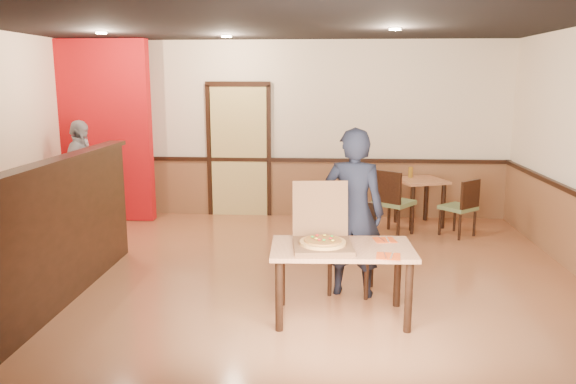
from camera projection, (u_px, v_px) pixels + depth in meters
name	position (u px, v px, depth m)	size (l,w,h in m)	color
floor	(266.00, 294.00, 5.84)	(7.00, 7.00, 0.00)	#A96641
ceiling	(264.00, 14.00, 5.28)	(7.00, 7.00, 0.00)	black
wall_back	(289.00, 130.00, 8.98)	(7.00, 7.00, 0.00)	beige
wainscot_back	(289.00, 188.00, 9.14)	(7.00, 0.04, 0.90)	brown
chair_rail_back	(288.00, 160.00, 9.03)	(7.00, 0.06, 0.06)	black
back_door	(239.00, 151.00, 9.06)	(0.90, 0.06, 2.10)	#D9BF6F
booth_partition	(66.00, 228.00, 5.63)	(0.20, 3.10, 1.44)	black
red_accent_panel	(100.00, 131.00, 8.68)	(1.60, 0.20, 2.78)	#B20C11
spot_a	(101.00, 33.00, 7.20)	(0.14, 0.14, 0.02)	beige
spot_b	(226.00, 36.00, 7.78)	(0.14, 0.14, 0.02)	beige
spot_c	(395.00, 29.00, 6.66)	(0.14, 0.14, 0.02)	beige
main_table	(342.00, 258.00, 5.15)	(1.33, 0.79, 0.69)	tan
diner_chair	(353.00, 243.00, 5.90)	(0.54, 0.54, 0.92)	#637544
side_chair_left	(392.00, 200.00, 7.93)	(0.66, 0.66, 0.95)	#637544
side_chair_right	(462.00, 205.00, 7.89)	(0.58, 0.58, 0.83)	#637544
side_table	(420.00, 190.00, 8.49)	(0.85, 0.85, 0.71)	tan
diner	(353.00, 213.00, 5.68)	(0.63, 0.42, 1.73)	black
passerby	(81.00, 175.00, 8.28)	(0.95, 0.39, 1.61)	#95959D
pizza_box	(322.00, 239.00, 5.13)	(0.58, 0.67, 0.56)	brown
pizza	(323.00, 242.00, 5.08)	(0.42, 0.42, 0.03)	#D1954C
napkin_near	(388.00, 256.00, 4.85)	(0.23, 0.23, 0.01)	red
napkin_far	(385.00, 240.00, 5.34)	(0.23, 0.23, 0.01)	red
condiment	(411.00, 172.00, 8.59)	(0.07, 0.07, 0.16)	#976A1B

